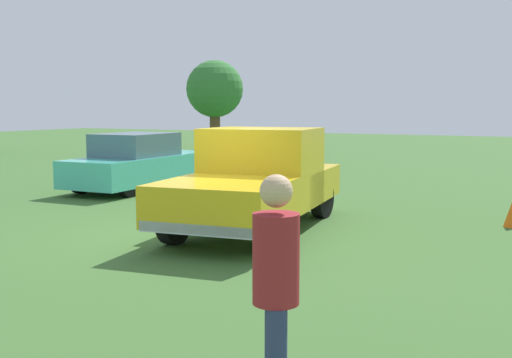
% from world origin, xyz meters
% --- Properties ---
extents(ground_plane, '(80.00, 80.00, 0.00)m').
position_xyz_m(ground_plane, '(0.00, 0.00, 0.00)').
color(ground_plane, '#3D662D').
extents(pickup_truck, '(5.07, 2.54, 1.78)m').
position_xyz_m(pickup_truck, '(0.95, -0.58, 0.91)').
color(pickup_truck, black).
rests_on(pickup_truck, ground_plane).
extents(sedan_near, '(4.74, 1.91, 1.48)m').
position_xyz_m(sedan_near, '(4.36, 4.74, 0.68)').
color(sedan_near, black).
rests_on(sedan_near, ground_plane).
extents(person_bystander, '(0.44, 0.44, 1.71)m').
position_xyz_m(person_bystander, '(-5.05, -3.82, 0.97)').
color(person_bystander, navy).
rests_on(person_bystander, ground_plane).
extents(tree_far_center, '(2.76, 2.76, 4.41)m').
position_xyz_m(tree_far_center, '(17.12, 10.21, 2.99)').
color(tree_far_center, brown).
rests_on(tree_far_center, ground_plane).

